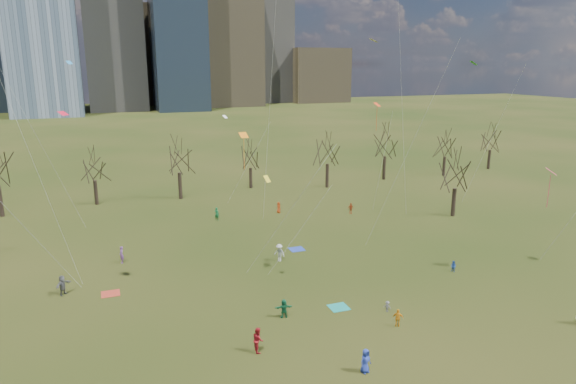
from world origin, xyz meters
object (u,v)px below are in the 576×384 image
object	(u,v)px
blanket_teal	(339,307)
person_4	(398,318)
person_0	(365,361)
blanket_crimson	(111,294)
person_2	(258,340)
blanket_navy	(297,249)

from	to	relation	value
blanket_teal	person_4	bearing A→B (deg)	-57.46
person_0	person_4	xyz separation A→B (m)	(5.36, 4.53, -0.11)
blanket_crimson	person_4	world-z (taller)	person_4
blanket_teal	person_0	world-z (taller)	person_0
blanket_crimson	person_2	bearing A→B (deg)	-54.96
blanket_teal	person_2	world-z (taller)	person_2
blanket_teal	blanket_crimson	world-z (taller)	same
blanket_crimson	person_0	distance (m)	24.20
blanket_navy	person_4	bearing A→B (deg)	-86.61
blanket_teal	person_4	size ratio (longest dim) A/B	1.09
blanket_teal	person_0	distance (m)	9.43
person_0	person_2	world-z (taller)	person_2
blanket_crimson	person_2	xyz separation A→B (m)	(9.57, -13.64, 0.91)
blanket_crimson	person_4	size ratio (longest dim) A/B	1.09
blanket_navy	person_0	distance (m)	23.69
blanket_navy	blanket_crimson	world-z (taller)	same
blanket_navy	blanket_teal	bearing A→B (deg)	-97.13
blanket_teal	person_0	size ratio (longest dim) A/B	0.95
blanket_teal	person_4	world-z (taller)	person_4
blanket_navy	person_2	distance (m)	21.00
person_2	blanket_teal	bearing A→B (deg)	-60.10
blanket_teal	person_0	bearing A→B (deg)	-105.21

